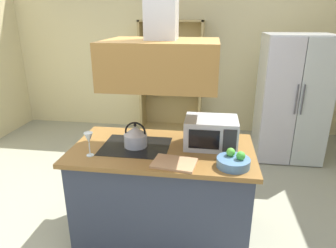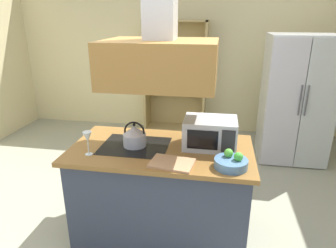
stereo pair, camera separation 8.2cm
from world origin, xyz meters
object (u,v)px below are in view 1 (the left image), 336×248
(fruit_bowl, at_px, (234,161))
(kettle, at_px, (135,136))
(refrigerator, at_px, (291,99))
(wine_glass_on_counter, at_px, (89,139))
(dish_cabinet, at_px, (171,84))
(cutting_board, at_px, (174,163))
(microwave, at_px, (211,132))

(fruit_bowl, bearing_deg, kettle, 162.46)
(refrigerator, height_order, wine_glass_on_counter, refrigerator)
(dish_cabinet, distance_m, cutting_board, 3.11)
(refrigerator, relative_size, kettle, 7.77)
(microwave, distance_m, wine_glass_on_counter, 1.05)
(refrigerator, relative_size, cutting_board, 5.24)
(dish_cabinet, xyz_separation_m, wine_glass_on_counter, (-0.28, -3.03, 0.19))
(cutting_board, height_order, fruit_bowl, fruit_bowl)
(wine_glass_on_counter, bearing_deg, refrigerator, 46.02)
(kettle, xyz_separation_m, cutting_board, (0.39, -0.29, -0.09))
(cutting_board, bearing_deg, fruit_bowl, 3.27)
(microwave, height_order, fruit_bowl, microwave)
(cutting_board, height_order, wine_glass_on_counter, wine_glass_on_counter)
(wine_glass_on_counter, bearing_deg, dish_cabinet, 84.63)
(microwave, bearing_deg, fruit_bowl, -63.83)
(kettle, distance_m, microwave, 0.67)
(wine_glass_on_counter, bearing_deg, fruit_bowl, -1.25)
(refrigerator, distance_m, cutting_board, 2.66)
(dish_cabinet, relative_size, fruit_bowl, 7.50)
(microwave, bearing_deg, wine_glass_on_counter, -160.88)
(kettle, distance_m, fruit_bowl, 0.89)
(cutting_board, bearing_deg, dish_cabinet, 98.03)
(refrigerator, xyz_separation_m, cutting_board, (-1.41, -2.26, 0.02))
(refrigerator, height_order, fruit_bowl, refrigerator)
(microwave, xyz_separation_m, wine_glass_on_counter, (-1.00, -0.35, 0.02))
(refrigerator, height_order, kettle, refrigerator)
(cutting_board, relative_size, microwave, 0.74)
(dish_cabinet, relative_size, kettle, 8.47)
(microwave, relative_size, wine_glass_on_counter, 2.23)
(refrigerator, relative_size, fruit_bowl, 6.87)
(cutting_board, height_order, microwave, microwave)
(microwave, bearing_deg, cutting_board, -124.94)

